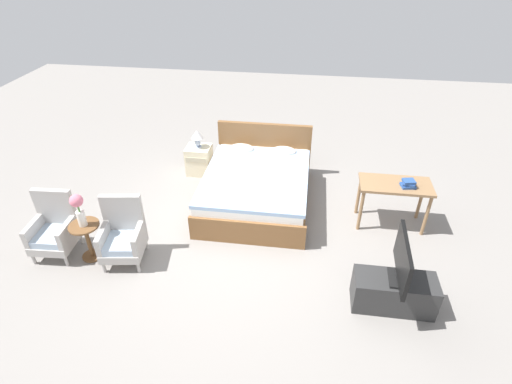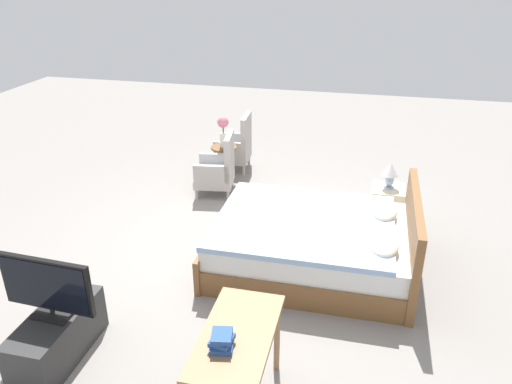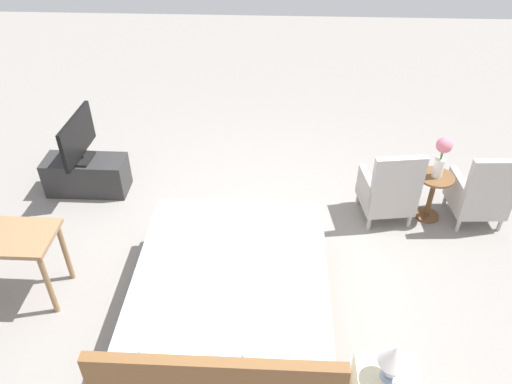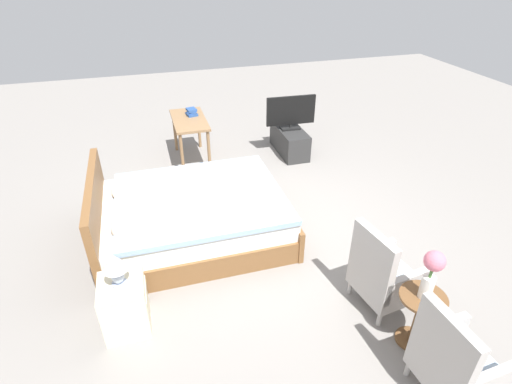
% 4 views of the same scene
% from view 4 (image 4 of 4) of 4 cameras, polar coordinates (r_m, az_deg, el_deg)
% --- Properties ---
extents(ground_plane, '(16.00, 16.00, 0.00)m').
position_cam_4_polar(ground_plane, '(5.08, 1.72, -5.58)').
color(ground_plane, gray).
extents(bed, '(1.70, 2.20, 0.96)m').
position_cam_4_polar(bed, '(4.87, -9.39, -3.53)').
color(bed, brown).
rests_on(bed, ground_plane).
extents(armchair_by_window_left, '(0.57, 0.57, 0.92)m').
position_cam_4_polar(armchair_by_window_left, '(3.62, 26.41, -21.02)').
color(armchair_by_window_left, '#ADA8A3').
rests_on(armchair_by_window_left, ground_plane).
extents(armchair_by_window_right, '(0.61, 0.61, 0.92)m').
position_cam_4_polar(armchair_by_window_right, '(4.10, 17.65, -11.21)').
color(armchair_by_window_right, '#ADA8A3').
rests_on(armchair_by_window_right, ground_plane).
extents(side_table, '(0.40, 0.40, 0.56)m').
position_cam_4_polar(side_table, '(3.88, 22.21, -15.78)').
color(side_table, brown).
rests_on(side_table, ground_plane).
extents(flower_vase, '(0.17, 0.17, 0.48)m').
position_cam_4_polar(flower_vase, '(3.55, 23.83, -10.21)').
color(flower_vase, silver).
rests_on(flower_vase, side_table).
extents(nightstand, '(0.44, 0.41, 0.53)m').
position_cam_4_polar(nightstand, '(3.99, -18.22, -15.11)').
color(nightstand, beige).
rests_on(nightstand, ground_plane).
extents(table_lamp, '(0.22, 0.22, 0.33)m').
position_cam_4_polar(table_lamp, '(3.67, -19.47, -9.91)').
color(table_lamp, '#9EADC6').
rests_on(table_lamp, nightstand).
extents(tv_stand, '(0.96, 0.40, 0.44)m').
position_cam_4_polar(tv_stand, '(6.97, 4.80, 7.35)').
color(tv_stand, '#2D2D2D').
rests_on(tv_stand, ground_plane).
extents(tv_flatscreen, '(0.22, 0.83, 0.56)m').
position_cam_4_polar(tv_flatscreen, '(6.78, 4.99, 11.31)').
color(tv_flatscreen, black).
rests_on(tv_flatscreen, tv_stand).
extents(vanity_desk, '(1.04, 0.52, 0.73)m').
position_cam_4_polar(vanity_desk, '(6.60, -9.46, 9.40)').
color(vanity_desk, '#8E6B47').
rests_on(vanity_desk, ground_plane).
extents(book_stack, '(0.22, 0.19, 0.11)m').
position_cam_4_polar(book_stack, '(6.69, -9.19, 11.20)').
color(book_stack, '#284C8E').
rests_on(book_stack, vanity_desk).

